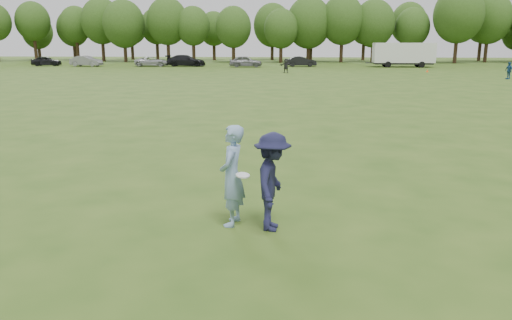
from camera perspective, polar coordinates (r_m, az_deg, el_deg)
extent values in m
plane|color=#2D4B15|center=(10.17, -0.11, -6.92)|extent=(200.00, 200.00, 0.00)
imported|color=#7E9DC3|center=(9.68, -2.76, -1.81)|extent=(0.57, 0.78, 1.99)
imported|color=#191A37|center=(9.44, 1.89, -2.51)|extent=(0.82, 1.29, 1.89)
imported|color=#22507F|center=(52.69, 26.92, 9.10)|extent=(0.65, 1.00, 1.58)
imported|color=#2A2A2A|center=(56.54, 3.44, 10.71)|extent=(1.50, 0.63, 1.57)
imported|color=black|center=(77.56, -22.83, 10.39)|extent=(4.17, 2.08, 1.37)
imported|color=slate|center=(74.16, -18.82, 10.65)|extent=(4.54, 2.03, 1.45)
imported|color=#AFAFB4|center=(71.93, -11.79, 10.95)|extent=(4.90, 2.62, 1.31)
imported|color=black|center=(71.21, -8.01, 11.18)|extent=(5.37, 2.19, 1.56)
imported|color=slate|center=(68.50, -1.20, 11.20)|extent=(4.58, 2.20, 1.51)
imported|color=black|center=(70.24, 5.20, 11.15)|extent=(4.28, 1.92, 1.37)
cone|color=#FF4B0D|center=(60.92, 18.99, 9.62)|extent=(0.28, 0.28, 0.30)
cylinder|color=white|center=(9.44, -1.52, -1.76)|extent=(0.30, 0.31, 0.08)
cube|color=white|center=(71.33, 16.51, 11.67)|extent=(8.00, 2.50, 2.60)
cube|color=black|center=(71.38, 16.44, 10.55)|extent=(7.60, 2.30, 0.25)
cylinder|color=black|center=(69.74, 14.84, 10.51)|extent=(0.80, 0.25, 0.80)
cylinder|color=black|center=(72.20, 14.49, 10.62)|extent=(0.80, 0.25, 0.80)
cylinder|color=black|center=(70.65, 18.41, 10.31)|extent=(0.80, 0.25, 0.80)
cylinder|color=black|center=(73.08, 17.95, 10.43)|extent=(0.80, 0.25, 0.80)
cube|color=#333333|center=(70.62, 12.89, 10.77)|extent=(1.20, 0.15, 0.12)
cylinder|color=#332114|center=(96.93, -23.89, 11.57)|extent=(0.56, 0.56, 4.26)
ellipsoid|color=#284316|center=(96.97, -24.16, 14.27)|extent=(5.79, 5.79, 6.66)
cylinder|color=#332114|center=(95.35, -19.71, 11.81)|extent=(0.56, 0.56, 3.91)
ellipsoid|color=#284316|center=(95.38, -19.92, 14.38)|extent=(5.47, 5.47, 6.29)
cylinder|color=#332114|center=(91.70, -17.06, 11.94)|extent=(0.56, 0.56, 3.83)
ellipsoid|color=#284316|center=(91.74, -17.28, 14.92)|extent=(6.75, 6.75, 7.76)
cylinder|color=#332114|center=(87.25, -14.70, 11.85)|extent=(0.56, 0.56, 3.25)
ellipsoid|color=#284316|center=(87.26, -14.88, 14.80)|extent=(6.76, 6.76, 7.78)
cylinder|color=#332114|center=(85.60, -9.98, 12.21)|extent=(0.56, 0.56, 3.71)
ellipsoid|color=#284316|center=(85.64, -10.11, 15.35)|extent=(6.68, 6.68, 7.68)
cylinder|color=#332114|center=(84.27, -7.12, 12.20)|extent=(0.56, 0.56, 3.46)
ellipsoid|color=#284316|center=(84.28, -7.21, 14.96)|extent=(5.49, 5.49, 6.31)
cylinder|color=#332114|center=(83.08, -2.58, 12.16)|extent=(0.56, 0.56, 3.14)
ellipsoid|color=#284316|center=(83.09, -2.61, 14.94)|extent=(5.78, 5.78, 6.64)
cylinder|color=#332114|center=(82.25, 2.85, 12.10)|extent=(0.56, 0.56, 3.01)
ellipsoid|color=#284316|center=(82.24, 2.89, 14.77)|extent=(5.46, 5.46, 6.28)
cylinder|color=#332114|center=(84.62, 5.97, 12.16)|extent=(0.56, 0.56, 3.23)
ellipsoid|color=#284316|center=(84.64, 6.05, 15.35)|extent=(7.29, 7.29, 8.38)
cylinder|color=#332114|center=(84.82, 9.72, 12.23)|extent=(0.56, 0.56, 3.77)
ellipsoid|color=#284316|center=(84.86, 9.86, 15.49)|extent=(6.95, 6.95, 8.00)
cylinder|color=#332114|center=(86.01, 13.17, 11.94)|extent=(0.56, 0.56, 3.33)
ellipsoid|color=#284316|center=(86.03, 13.33, 14.94)|extent=(6.71, 6.71, 7.71)
cylinder|color=#332114|center=(87.38, 17.25, 11.68)|extent=(0.56, 0.56, 3.22)
ellipsoid|color=#284316|center=(87.38, 17.43, 14.27)|extent=(5.54, 5.54, 6.37)
cylinder|color=#332114|center=(86.11, 21.84, 11.62)|extent=(0.56, 0.56, 4.15)
ellipsoid|color=#284316|center=(86.18, 22.16, 15.13)|extent=(7.59, 7.59, 8.73)
cylinder|color=#332114|center=(91.31, 24.78, 11.34)|extent=(0.56, 0.56, 3.95)
ellipsoid|color=#284316|center=(91.36, 25.10, 14.47)|extent=(7.16, 7.16, 8.24)
cylinder|color=#332114|center=(103.75, -23.51, 11.24)|extent=(0.56, 0.56, 2.73)
ellipsoid|color=#284316|center=(103.74, -23.71, 13.27)|extent=(5.45, 5.45, 6.27)
cylinder|color=#332114|center=(99.03, -20.01, 11.63)|extent=(0.56, 0.56, 3.25)
ellipsoid|color=#284316|center=(99.03, -20.20, 13.97)|extent=(5.68, 5.68, 6.53)
cylinder|color=#332114|center=(98.29, -13.94, 12.14)|extent=(0.56, 0.56, 3.62)
ellipsoid|color=#284316|center=(98.30, -14.09, 14.63)|extent=(5.80, 5.80, 6.67)
cylinder|color=#332114|center=(94.27, -11.19, 12.23)|extent=(0.56, 0.56, 3.61)
ellipsoid|color=#284316|center=(94.29, -11.31, 14.77)|extent=(5.58, 5.58, 6.42)
cylinder|color=#332114|center=(92.61, -4.80, 12.32)|extent=(0.56, 0.56, 3.29)
ellipsoid|color=#284316|center=(92.61, -4.85, 14.73)|extent=(5.30, 5.30, 6.09)
cylinder|color=#332114|center=(93.01, 1.86, 12.36)|extent=(0.56, 0.56, 3.28)
ellipsoid|color=#284316|center=(93.02, 1.88, 15.14)|extent=(6.78, 6.78, 7.79)
cylinder|color=#332114|center=(91.41, 6.27, 12.21)|extent=(0.56, 0.56, 3.11)
ellipsoid|color=#284316|center=(91.40, 6.34, 14.61)|extent=(5.34, 5.34, 6.14)
cylinder|color=#332114|center=(93.56, 12.16, 12.14)|extent=(0.56, 0.56, 3.50)
ellipsoid|color=#284316|center=(93.57, 12.28, 14.47)|extent=(4.82, 4.82, 5.54)
cylinder|color=#332114|center=(95.46, 16.85, 11.99)|extent=(0.56, 0.56, 3.80)
ellipsoid|color=#284316|center=(95.49, 17.04, 14.74)|extent=(6.34, 6.34, 7.29)
cylinder|color=#332114|center=(97.04, 24.18, 11.42)|extent=(0.56, 0.56, 3.84)
ellipsoid|color=#284316|center=(97.05, 24.42, 13.82)|extent=(5.09, 5.09, 5.86)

